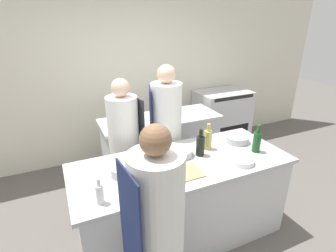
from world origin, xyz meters
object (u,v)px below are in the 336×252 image
(chef_at_prep_near, at_px, (157,239))
(bowl_ceramic_blue, at_px, (237,139))
(oven_range, at_px, (221,118))
(bowl_wooden_salad, at_px, (181,152))
(bottle_olive_oil, at_px, (100,194))
(bottle_cooking_oil, at_px, (257,141))
(bowl_mixing_large, at_px, (242,161))
(bottle_wine, at_px, (208,139))
(chef_at_stove, at_px, (125,146))
(bowl_prep_small, at_px, (120,172))
(cup, at_px, (135,153))
(chef_at_pass_far, at_px, (166,137))
(bottle_vinegar, at_px, (200,145))

(chef_at_prep_near, bearing_deg, bowl_ceramic_blue, -62.32)
(oven_range, xyz_separation_m, bowl_wooden_salad, (-1.69, -1.63, 0.45))
(bottle_olive_oil, height_order, bottle_cooking_oil, bottle_cooking_oil)
(bowl_mixing_large, bearing_deg, bowl_ceramic_blue, 57.35)
(chef_at_prep_near, height_order, bottle_wine, chef_at_prep_near)
(oven_range, xyz_separation_m, chef_at_stove, (-2.11, -0.98, 0.31))
(bottle_cooking_oil, relative_size, bowl_prep_small, 1.81)
(bottle_olive_oil, xyz_separation_m, cup, (0.46, 0.58, -0.04))
(bottle_olive_oil, xyz_separation_m, bottle_wine, (1.23, 0.43, 0.03))
(bottle_olive_oil, height_order, bowl_wooden_salad, bottle_olive_oil)
(chef_at_pass_far, distance_m, bowl_ceramic_blue, 0.84)
(chef_at_pass_far, height_order, bottle_vinegar, chef_at_pass_far)
(bottle_wine, bearing_deg, chef_at_pass_far, 115.66)
(bottle_olive_oil, distance_m, bottle_wine, 1.30)
(bowl_prep_small, bearing_deg, chef_at_pass_far, 41.61)
(bowl_prep_small, height_order, bowl_wooden_salad, bowl_prep_small)
(chef_at_pass_far, distance_m, bottle_cooking_oil, 1.06)
(bottle_cooking_oil, distance_m, bowl_ceramic_blue, 0.28)
(bottle_wine, height_order, bowl_prep_small, bottle_wine)
(bowl_mixing_large, xyz_separation_m, bowl_prep_small, (-1.14, 0.27, 0.02))
(bowl_mixing_large, xyz_separation_m, bowl_wooden_salad, (-0.48, 0.38, 0.01))
(bottle_wine, distance_m, bowl_wooden_salad, 0.34)
(oven_range, relative_size, bottle_olive_oil, 4.62)
(chef_at_pass_far, relative_size, bowl_prep_small, 10.55)
(chef_at_stove, relative_size, cup, 18.54)
(bottle_olive_oil, bearing_deg, bowl_mixing_large, 1.38)
(oven_range, xyz_separation_m, bottle_wine, (-1.36, -1.62, 0.53))
(chef_at_stove, relative_size, bottle_wine, 5.61)
(bottle_vinegar, height_order, bottle_cooking_oil, bottle_cooking_oil)
(bowl_prep_small, relative_size, bowl_ceramic_blue, 0.64)
(bowl_prep_small, bearing_deg, cup, 51.14)
(bottle_olive_oil, bearing_deg, bowl_ceramic_blue, 14.83)
(bottle_cooking_oil, bearing_deg, bowl_ceramic_blue, 97.26)
(bottle_cooking_oil, relative_size, bowl_ceramic_blue, 1.15)
(chef_at_stove, relative_size, bowl_wooden_salad, 6.52)
(oven_range, distance_m, bottle_vinegar, 2.33)
(oven_range, bearing_deg, bowl_ceramic_blue, -120.66)
(chef_at_prep_near, bearing_deg, chef_at_stove, -12.75)
(bowl_mixing_large, height_order, bowl_prep_small, bowl_prep_small)
(bottle_vinegar, height_order, bowl_mixing_large, bottle_vinegar)
(bowl_wooden_salad, distance_m, cup, 0.47)
(bowl_ceramic_blue, relative_size, cup, 2.98)
(bottle_olive_oil, relative_size, bowl_mixing_large, 0.93)
(chef_at_pass_far, bearing_deg, bowl_ceramic_blue, -110.74)
(bottle_olive_oil, bearing_deg, bottle_wine, 19.27)
(bowl_mixing_large, bearing_deg, bowl_wooden_salad, 141.26)
(chef_at_prep_near, distance_m, bowl_mixing_large, 1.19)
(chef_at_stove, relative_size, bottle_olive_oil, 7.45)
(chef_at_prep_near, relative_size, bowl_mixing_large, 7.17)
(bottle_wine, height_order, cup, bottle_wine)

